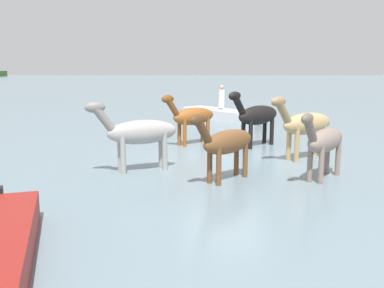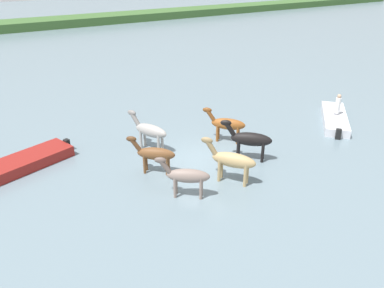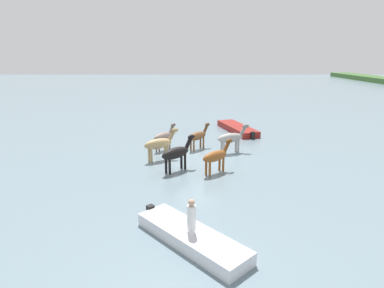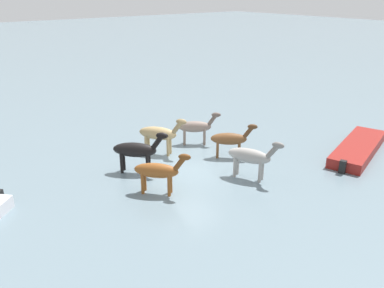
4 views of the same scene
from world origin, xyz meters
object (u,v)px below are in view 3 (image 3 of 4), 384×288
object	(u,v)px
boat_dinghy_port	(191,239)
horse_rear_stallion	(164,136)
horse_dun_straggler	(216,156)
boat_motor_center	(237,129)
horse_pinto_flank	(177,153)
horse_lead	(231,138)
person_boatman_standing	(191,216)
horse_mid_herd	(198,136)
horse_gray_outer	(159,144)

from	to	relation	value
boat_dinghy_port	horse_rear_stallion	bearing A→B (deg)	146.61
horse_dun_straggler	boat_motor_center	distance (m)	10.81
horse_rear_stallion	boat_motor_center	xyz separation A→B (m)	(-5.74, 6.13, -0.80)
horse_pinto_flank	horse_lead	world-z (taller)	horse_pinto_flank
horse_dun_straggler	person_boatman_standing	distance (m)	7.46
horse_rear_stallion	boat_motor_center	bearing A→B (deg)	-8.37
horse_dun_straggler	horse_mid_herd	bearing A→B (deg)	59.24
boat_motor_center	person_boatman_standing	distance (m)	18.25
boat_dinghy_port	person_boatman_standing	xyz separation A→B (m)	(0.11, 0.03, 0.97)
horse_pinto_flank	horse_lead	xyz separation A→B (m)	(-3.59, 3.64, -0.03)
horse_dun_straggler	horse_lead	distance (m)	4.18
boat_motor_center	person_boatman_standing	bearing A→B (deg)	149.59
horse_gray_outer	horse_rear_stallion	distance (m)	2.30
horse_pinto_flank	horse_mid_herd	world-z (taller)	horse_pinto_flank
horse_dun_straggler	horse_rear_stallion	world-z (taller)	horse_dun_straggler
horse_gray_outer	horse_mid_herd	bearing A→B (deg)	9.52
horse_gray_outer	boat_dinghy_port	bearing A→B (deg)	-112.79
horse_gray_outer	person_boatman_standing	size ratio (longest dim) A/B	1.94
horse_mid_herd	horse_lead	bearing A→B (deg)	-69.57
horse_lead	boat_dinghy_port	bearing A→B (deg)	-128.26
horse_pinto_flank	horse_mid_herd	distance (m)	4.72
horse_pinto_flank	horse_gray_outer	size ratio (longest dim) A/B	0.92
horse_pinto_flank	person_boatman_standing	size ratio (longest dim) A/B	1.78
horse_rear_stallion	horse_lead	distance (m)	4.83
horse_dun_straggler	boat_dinghy_port	world-z (taller)	horse_dun_straggler
horse_dun_straggler	horse_lead	xyz separation A→B (m)	(-3.95, 1.36, 0.05)
horse_mid_herd	horse_lead	distance (m)	2.48
horse_pinto_flank	horse_mid_herd	xyz separation A→B (m)	(-4.52, 1.34, -0.12)
horse_pinto_flank	horse_mid_herd	size ratio (longest dim) A/B	1.10
horse_gray_outer	horse_pinto_flank	bearing A→B (deg)	-94.01
horse_mid_herd	horse_lead	world-z (taller)	horse_lead
horse_dun_straggler	horse_rear_stallion	bearing A→B (deg)	84.39
horse_rear_stallion	boat_dinghy_port	distance (m)	12.09
horse_gray_outer	person_boatman_standing	distance (m)	9.93
horse_pinto_flank	boat_motor_center	bearing A→B (deg)	19.51
horse_gray_outer	horse_rear_stallion	size ratio (longest dim) A/B	1.15
horse_rear_stallion	horse_lead	size ratio (longest dim) A/B	0.83
horse_lead	person_boatman_standing	size ratio (longest dim) A/B	2.04
horse_dun_straggler	horse_mid_herd	xyz separation A→B (m)	(-4.87, -0.94, -0.04)
boat_motor_center	person_boatman_standing	world-z (taller)	person_boatman_standing
horse_rear_stallion	person_boatman_standing	distance (m)	12.17
person_boatman_standing	boat_motor_center	bearing A→B (deg)	166.85
horse_pinto_flank	horse_rear_stallion	distance (m)	4.48
horse_dun_straggler	horse_lead	world-z (taller)	horse_lead
horse_lead	boat_dinghy_port	xyz separation A→B (m)	(11.17, -2.82, -0.90)
horse_dun_straggler	horse_mid_herd	size ratio (longest dim) A/B	1.05
horse_dun_straggler	boat_dinghy_port	xyz separation A→B (m)	(7.22, -1.46, -0.84)
horse_mid_herd	horse_dun_straggler	bearing A→B (deg)	-126.75
horse_mid_herd	person_boatman_standing	xyz separation A→B (m)	(12.20, -0.49, 0.17)
horse_gray_outer	horse_rear_stallion	xyz separation A→B (m)	(-2.30, 0.08, -0.10)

